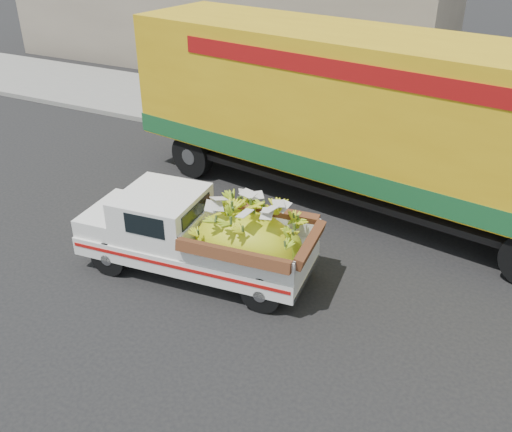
% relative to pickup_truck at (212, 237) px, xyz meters
% --- Properties ---
extents(ground, '(100.00, 100.00, 0.00)m').
position_rel_pickup_truck_xyz_m(ground, '(0.35, -0.75, -0.81)').
color(ground, black).
rests_on(ground, ground).
extents(curb, '(60.00, 0.25, 0.15)m').
position_rel_pickup_truck_xyz_m(curb, '(0.35, 6.27, -0.73)').
color(curb, gray).
rests_on(curb, ground).
extents(sidewalk, '(60.00, 4.00, 0.14)m').
position_rel_pickup_truck_xyz_m(sidewalk, '(0.35, 8.37, -0.74)').
color(sidewalk, gray).
rests_on(sidewalk, ground).
extents(building_left, '(18.00, 6.00, 5.00)m').
position_rel_pickup_truck_xyz_m(building_left, '(-7.65, 14.27, 1.69)').
color(building_left, gray).
rests_on(building_left, ground).
extents(pickup_truck, '(4.41, 1.98, 1.50)m').
position_rel_pickup_truck_xyz_m(pickup_truck, '(0.00, 0.00, 0.00)').
color(pickup_truck, black).
rests_on(pickup_truck, ground).
extents(semi_trailer, '(12.07, 4.35, 3.80)m').
position_rel_pickup_truck_xyz_m(semi_trailer, '(1.94, 3.82, 1.32)').
color(semi_trailer, black).
rests_on(semi_trailer, ground).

